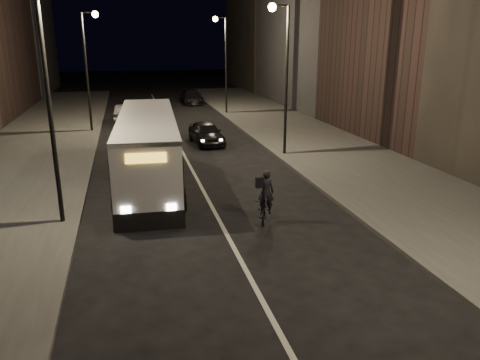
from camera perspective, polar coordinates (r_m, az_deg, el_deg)
ground at (r=14.74m, az=-0.20°, el=-9.28°), size 180.00×180.00×0.00m
sidewalk_right at (r=29.95m, az=9.45°, el=4.28°), size 7.00×70.00×0.16m
sidewalk_left at (r=28.15m, az=-24.39°, el=2.18°), size 7.00×70.00×0.16m
streetlight_right_mid at (r=26.27m, az=5.18°, el=14.34°), size 1.20×0.44×8.12m
streetlight_right_far at (r=41.73m, az=-2.10°, el=15.32°), size 1.20×0.44×8.12m
streetlight_left_near at (r=17.05m, az=-21.72°, el=11.91°), size 1.20×0.44×8.12m
streetlight_left_far at (r=34.96m, az=-17.92°, el=14.24°), size 1.20×0.44×8.12m
city_bus at (r=21.98m, az=-11.14°, el=4.02°), size 3.27×11.88×3.17m
cyclist_on_bicycle at (r=17.27m, az=3.00°, el=-2.89°), size 1.11×1.83×1.99m
car_near at (r=30.03m, az=-4.14°, el=5.74°), size 2.06×4.31×1.42m
car_mid at (r=39.09m, az=-13.62°, el=7.93°), size 2.05×4.57×1.46m
car_far at (r=49.49m, az=-5.90°, el=10.08°), size 1.98×4.87×1.41m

